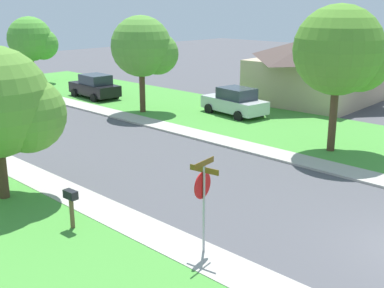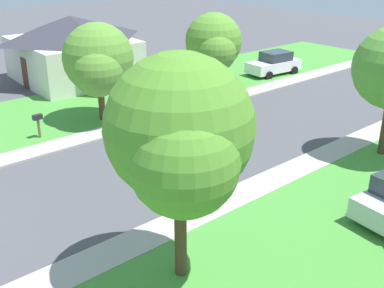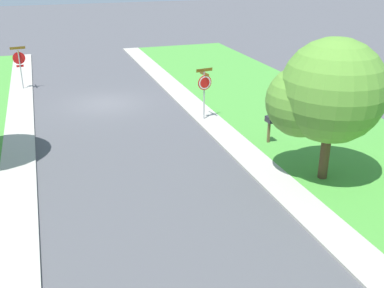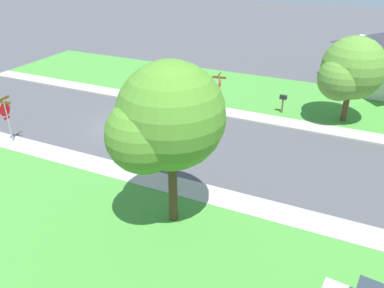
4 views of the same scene
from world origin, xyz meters
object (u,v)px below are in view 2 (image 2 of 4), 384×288
(tree_sidewalk_near, at_px, (214,44))
(tree_across_left, at_px, (181,137))
(mailbox, at_px, (38,120))
(tree_sidewalk_mid, at_px, (98,62))
(house_left_setback, at_px, (72,47))
(car_white_behind_trees, at_px, (274,63))

(tree_sidewalk_near, bearing_deg, tree_across_left, -46.12)
(mailbox, bearing_deg, tree_across_left, -7.00)
(tree_across_left, distance_m, tree_sidewalk_mid, 14.52)
(house_left_setback, distance_m, mailbox, 11.61)
(tree_sidewalk_mid, distance_m, house_left_setback, 9.71)
(tree_across_left, distance_m, house_left_setback, 24.22)
(house_left_setback, xyz_separation_m, mailbox, (9.22, -6.92, -1.37))
(tree_sidewalk_near, distance_m, mailbox, 12.11)
(tree_sidewalk_near, height_order, house_left_setback, tree_sidewalk_near)
(tree_across_left, xyz_separation_m, mailbox, (-13.32, 1.64, -3.60))
(tree_sidewalk_near, relative_size, mailbox, 4.06)
(tree_sidewalk_mid, height_order, house_left_setback, tree_sidewalk_mid)
(car_white_behind_trees, relative_size, tree_sidewalk_near, 0.84)
(car_white_behind_trees, relative_size, tree_sidewalk_mid, 0.81)
(car_white_behind_trees, bearing_deg, house_left_setback, -125.22)
(car_white_behind_trees, distance_m, tree_sidewalk_near, 7.71)
(tree_sidewalk_mid, bearing_deg, tree_sidewalk_near, 86.90)
(tree_sidewalk_near, bearing_deg, car_white_behind_trees, 97.56)
(car_white_behind_trees, relative_size, house_left_setback, 0.47)
(house_left_setback, height_order, mailbox, house_left_setback)
(car_white_behind_trees, distance_m, mailbox, 19.11)
(tree_sidewalk_near, relative_size, tree_sidewalk_mid, 0.97)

